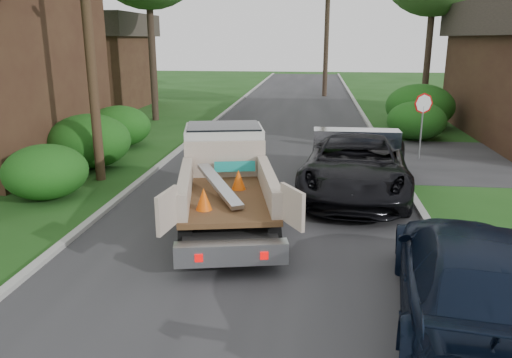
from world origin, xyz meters
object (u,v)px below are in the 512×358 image
at_px(stop_sign, 423,112).
at_px(utility_pole, 87,10).
at_px(flatbed_truck, 225,171).
at_px(black_pickup, 356,164).
at_px(house_left_far, 87,60).
at_px(navy_suv, 476,279).

bearing_deg(stop_sign, utility_pole, -159.38).
relative_size(flatbed_truck, black_pickup, 0.95).
height_order(stop_sign, house_left_far, house_left_far).
relative_size(house_left_far, navy_suv, 1.31).
height_order(house_left_far, navy_suv, house_left_far).
xyz_separation_m(stop_sign, house_left_far, (-18.70, 13.00, 1.27)).
distance_m(stop_sign, navy_suv, 11.62).
bearing_deg(flatbed_truck, utility_pole, 136.70).
height_order(flatbed_truck, navy_suv, flatbed_truck).
xyz_separation_m(stop_sign, utility_pole, (-10.68, -4.02, 3.40)).
relative_size(stop_sign, navy_suv, 0.43).
distance_m(flatbed_truck, navy_suv, 6.64).
bearing_deg(navy_suv, house_left_far, -46.75).
height_order(black_pickup, navy_suv, black_pickup).
relative_size(black_pickup, navy_suv, 1.10).
height_order(stop_sign, utility_pole, utility_pole).
height_order(stop_sign, navy_suv, stop_sign).
bearing_deg(house_left_far, black_pickup, -47.54).
bearing_deg(navy_suv, black_pickup, -71.56).
xyz_separation_m(black_pickup, navy_suv, (1.29, -7.00, -0.04)).
bearing_deg(black_pickup, flatbed_truck, -139.80).
xyz_separation_m(utility_pole, black_pickup, (7.99, -0.48, -4.29)).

